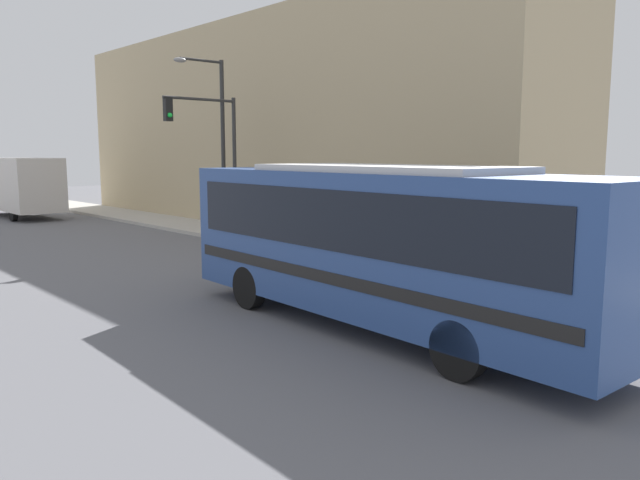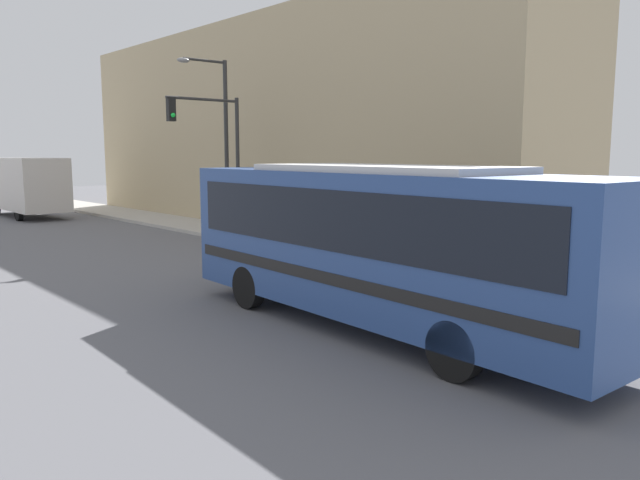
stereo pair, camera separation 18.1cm
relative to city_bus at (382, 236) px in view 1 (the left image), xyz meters
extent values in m
plane|color=slate|center=(0.27, 0.54, -1.95)|extent=(120.00, 120.00, 0.00)
cube|color=#B7B2A8|center=(6.27, 20.54, -1.87)|extent=(3.00, 70.00, 0.16)
cube|color=tan|center=(10.77, 16.97, 3.02)|extent=(6.00, 30.86, 9.94)
cube|color=#2D4C8C|center=(0.00, 0.00, -0.11)|extent=(2.99, 10.49, 2.83)
cube|color=black|center=(0.00, 0.00, 0.40)|extent=(2.99, 9.67, 1.17)
cube|color=black|center=(0.00, 0.00, -0.73)|extent=(3.01, 10.08, 0.24)
cube|color=silver|center=(0.00, 0.00, 1.35)|extent=(2.59, 5.81, 0.16)
cylinder|color=black|center=(1.27, 3.17, -1.45)|extent=(0.32, 1.01, 1.00)
cylinder|color=black|center=(-1.01, 3.27, -1.45)|extent=(0.32, 1.01, 1.00)
cylinder|color=black|center=(1.02, -2.91, -1.45)|extent=(0.32, 1.01, 1.00)
cylinder|color=black|center=(-1.26, -2.81, -1.45)|extent=(0.32, 1.01, 1.00)
cube|color=silver|center=(1.79, 28.17, -0.05)|extent=(2.49, 5.40, 2.90)
cube|color=silver|center=(1.79, 31.92, -0.47)|extent=(2.36, 2.10, 2.06)
cylinder|color=black|center=(0.70, 27.16, -1.50)|extent=(0.25, 0.90, 0.90)
cylinder|color=#999999|center=(5.37, 3.39, -1.51)|extent=(0.22, 0.22, 0.57)
sphere|color=#999999|center=(5.37, 3.39, -1.16)|extent=(0.21, 0.21, 0.21)
cylinder|color=#999999|center=(5.37, 3.27, -1.48)|extent=(0.10, 0.13, 0.10)
cylinder|color=#2D2D2D|center=(5.52, 13.31, 1.07)|extent=(0.16, 0.16, 5.72)
cylinder|color=#2D2D2D|center=(3.92, 13.31, 3.78)|extent=(3.20, 0.11, 0.11)
cube|color=black|center=(2.52, 13.31, 3.33)|extent=(0.30, 0.24, 0.90)
sphere|color=#19D83F|center=(2.52, 13.17, 3.10)|extent=(0.18, 0.18, 0.18)
cylinder|color=#2D2D2D|center=(5.37, 7.91, -1.31)|extent=(0.06, 0.06, 0.96)
cylinder|color=#4C4C51|center=(5.37, 7.91, -0.72)|extent=(0.14, 0.14, 0.22)
cylinder|color=#2D2D2D|center=(5.62, 14.30, 1.88)|extent=(0.18, 0.18, 7.33)
cylinder|color=#2D2D2D|center=(4.65, 14.30, 5.44)|extent=(1.95, 0.11, 0.11)
ellipsoid|color=gray|center=(3.67, 14.30, 5.36)|extent=(0.56, 0.28, 0.20)
cylinder|color=#47382D|center=(6.71, 10.46, -1.38)|extent=(0.28, 0.28, 0.82)
cylinder|color=beige|center=(6.71, 10.46, -0.62)|extent=(0.34, 0.34, 0.69)
sphere|color=tan|center=(6.71, 10.46, -0.17)|extent=(0.22, 0.22, 0.22)
cylinder|color=slate|center=(6.98, 4.70, -1.37)|extent=(0.28, 0.28, 0.84)
cylinder|color=#B22D33|center=(6.98, 4.70, -0.61)|extent=(0.34, 0.34, 0.70)
sphere|color=tan|center=(6.98, 4.70, -0.14)|extent=(0.23, 0.23, 0.23)
camera|label=1|loc=(-9.36, -8.47, 1.67)|focal=35.00mm
camera|label=2|loc=(-9.23, -8.59, 1.67)|focal=35.00mm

